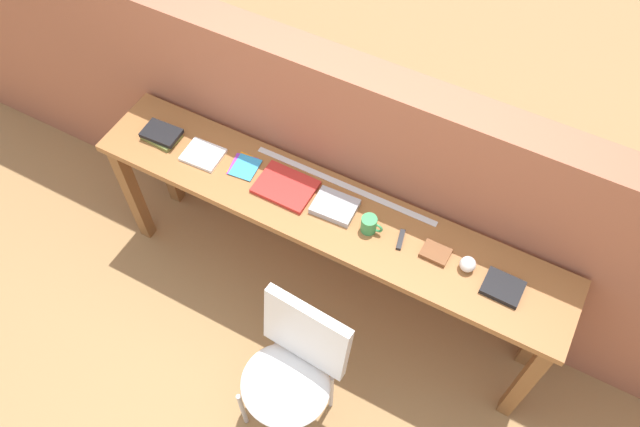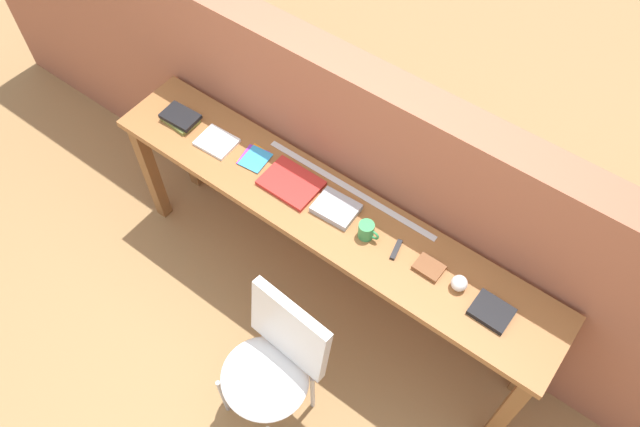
{
  "view_description": "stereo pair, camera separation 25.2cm",
  "coord_description": "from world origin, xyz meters",
  "px_view_note": "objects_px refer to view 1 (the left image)",
  "views": [
    {
      "loc": [
        0.8,
        -1.24,
        3.38
      ],
      "look_at": [
        0.0,
        0.25,
        0.9
      ],
      "focal_mm": 35.0,
      "sensor_mm": 36.0,
      "label": 1
    },
    {
      "loc": [
        1.01,
        -1.1,
        3.38
      ],
      "look_at": [
        0.0,
        0.25,
        0.9
      ],
      "focal_mm": 35.0,
      "sensor_mm": 36.0,
      "label": 2
    }
  ],
  "objects_px": {
    "magazine_cycling": "(203,155)",
    "sports_ball_small": "(468,264)",
    "pamphlet_pile_colourful": "(244,166)",
    "book_stack_leftmost": "(161,135)",
    "book_open_centre": "(285,187)",
    "book_repair_rightmost": "(503,287)",
    "mug": "(369,225)",
    "leather_journal_brown": "(436,253)",
    "multitool_folded": "(401,240)",
    "chair_white_moulded": "(293,367)"
  },
  "relations": [
    {
      "from": "magazine_cycling",
      "to": "sports_ball_small",
      "type": "xyz_separation_m",
      "value": [
        1.44,
        0.02,
        0.03
      ]
    },
    {
      "from": "pamphlet_pile_colourful",
      "to": "magazine_cycling",
      "type": "bearing_deg",
      "value": -170.38
    },
    {
      "from": "book_stack_leftmost",
      "to": "book_open_centre",
      "type": "distance_m",
      "value": 0.74
    },
    {
      "from": "book_open_centre",
      "to": "book_repair_rightmost",
      "type": "bearing_deg",
      "value": -1.0
    },
    {
      "from": "mug",
      "to": "leather_journal_brown",
      "type": "bearing_deg",
      "value": 4.2
    },
    {
      "from": "book_open_centre",
      "to": "leather_journal_brown",
      "type": "height_order",
      "value": "same"
    },
    {
      "from": "book_open_centre",
      "to": "multitool_folded",
      "type": "height_order",
      "value": "book_open_centre"
    },
    {
      "from": "pamphlet_pile_colourful",
      "to": "book_repair_rightmost",
      "type": "height_order",
      "value": "book_repair_rightmost"
    },
    {
      "from": "book_stack_leftmost",
      "to": "sports_ball_small",
      "type": "height_order",
      "value": "sports_ball_small"
    },
    {
      "from": "mug",
      "to": "magazine_cycling",
      "type": "bearing_deg",
      "value": 179.8
    },
    {
      "from": "leather_journal_brown",
      "to": "sports_ball_small",
      "type": "height_order",
      "value": "sports_ball_small"
    },
    {
      "from": "mug",
      "to": "chair_white_moulded",
      "type": "bearing_deg",
      "value": -95.09
    },
    {
      "from": "sports_ball_small",
      "to": "book_repair_rightmost",
      "type": "height_order",
      "value": "sports_ball_small"
    },
    {
      "from": "chair_white_moulded",
      "to": "pamphlet_pile_colourful",
      "type": "height_order",
      "value": "chair_white_moulded"
    },
    {
      "from": "chair_white_moulded",
      "to": "book_open_centre",
      "type": "distance_m",
      "value": 0.88
    },
    {
      "from": "leather_journal_brown",
      "to": "book_open_centre",
      "type": "bearing_deg",
      "value": -179.07
    },
    {
      "from": "multitool_folded",
      "to": "book_repair_rightmost",
      "type": "relative_size",
      "value": 0.63
    },
    {
      "from": "magazine_cycling",
      "to": "pamphlet_pile_colourful",
      "type": "height_order",
      "value": "magazine_cycling"
    },
    {
      "from": "magazine_cycling",
      "to": "multitool_folded",
      "type": "height_order",
      "value": "magazine_cycling"
    },
    {
      "from": "pamphlet_pile_colourful",
      "to": "leather_journal_brown",
      "type": "xyz_separation_m",
      "value": [
        1.06,
        -0.02,
        0.01
      ]
    },
    {
      "from": "sports_ball_small",
      "to": "multitool_folded",
      "type": "bearing_deg",
      "value": -179.04
    },
    {
      "from": "book_stack_leftmost",
      "to": "magazine_cycling",
      "type": "bearing_deg",
      "value": -0.09
    },
    {
      "from": "leather_journal_brown",
      "to": "book_repair_rightmost",
      "type": "xyz_separation_m",
      "value": [
        0.33,
        -0.03,
        0.0
      ]
    },
    {
      "from": "book_stack_leftmost",
      "to": "leather_journal_brown",
      "type": "xyz_separation_m",
      "value": [
        1.54,
        0.02,
        -0.01
      ]
    },
    {
      "from": "magazine_cycling",
      "to": "multitool_folded",
      "type": "bearing_deg",
      "value": -1.97
    },
    {
      "from": "chair_white_moulded",
      "to": "pamphlet_pile_colourful",
      "type": "relative_size",
      "value": 5.46
    },
    {
      "from": "book_open_centre",
      "to": "sports_ball_small",
      "type": "bearing_deg",
      "value": 0.13
    },
    {
      "from": "chair_white_moulded",
      "to": "leather_journal_brown",
      "type": "distance_m",
      "value": 0.86
    },
    {
      "from": "book_repair_rightmost",
      "to": "chair_white_moulded",
      "type": "bearing_deg",
      "value": -136.86
    },
    {
      "from": "book_stack_leftmost",
      "to": "mug",
      "type": "xyz_separation_m",
      "value": [
        1.21,
        -0.0,
        0.02
      ]
    },
    {
      "from": "book_open_centre",
      "to": "mug",
      "type": "height_order",
      "value": "mug"
    },
    {
      "from": "book_open_centre",
      "to": "book_stack_leftmost",
      "type": "bearing_deg",
      "value": -178.08
    },
    {
      "from": "chair_white_moulded",
      "to": "book_open_centre",
      "type": "relative_size",
      "value": 3.08
    },
    {
      "from": "book_open_centre",
      "to": "leather_journal_brown",
      "type": "relative_size",
      "value": 2.23
    },
    {
      "from": "magazine_cycling",
      "to": "sports_ball_small",
      "type": "relative_size",
      "value": 2.63
    },
    {
      "from": "multitool_folded",
      "to": "sports_ball_small",
      "type": "bearing_deg",
      "value": 0.96
    },
    {
      "from": "chair_white_moulded",
      "to": "book_repair_rightmost",
      "type": "xyz_separation_m",
      "value": [
        0.72,
        0.65,
        0.37
      ]
    },
    {
      "from": "book_stack_leftmost",
      "to": "leather_journal_brown",
      "type": "bearing_deg",
      "value": 0.76
    },
    {
      "from": "chair_white_moulded",
      "to": "pamphlet_pile_colourful",
      "type": "distance_m",
      "value": 1.03
    },
    {
      "from": "multitool_folded",
      "to": "leather_journal_brown",
      "type": "bearing_deg",
      "value": 2.58
    },
    {
      "from": "book_stack_leftmost",
      "to": "mug",
      "type": "height_order",
      "value": "mug"
    },
    {
      "from": "multitool_folded",
      "to": "leather_journal_brown",
      "type": "height_order",
      "value": "leather_journal_brown"
    },
    {
      "from": "pamphlet_pile_colourful",
      "to": "multitool_folded",
      "type": "height_order",
      "value": "multitool_folded"
    },
    {
      "from": "book_stack_leftmost",
      "to": "mug",
      "type": "distance_m",
      "value": 1.21
    },
    {
      "from": "sports_ball_small",
      "to": "magazine_cycling",
      "type": "bearing_deg",
      "value": -179.26
    },
    {
      "from": "chair_white_moulded",
      "to": "pamphlet_pile_colourful",
      "type": "xyz_separation_m",
      "value": [
        -0.67,
        0.7,
        0.36
      ]
    },
    {
      "from": "book_stack_leftmost",
      "to": "book_open_centre",
      "type": "xyz_separation_m",
      "value": [
        0.74,
        0.02,
        -0.01
      ]
    },
    {
      "from": "book_stack_leftmost",
      "to": "multitool_folded",
      "type": "height_order",
      "value": "book_stack_leftmost"
    },
    {
      "from": "book_open_centre",
      "to": "magazine_cycling",
      "type": "bearing_deg",
      "value": -177.15
    },
    {
      "from": "chair_white_moulded",
      "to": "magazine_cycling",
      "type": "relative_size",
      "value": 4.54
    }
  ]
}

